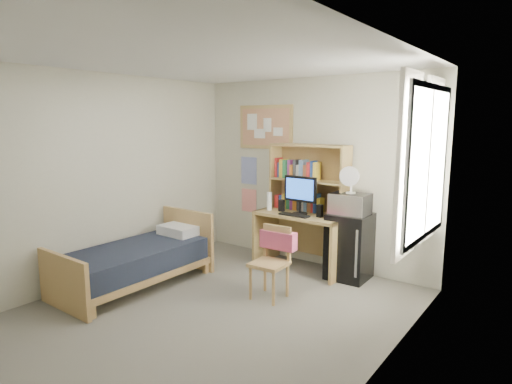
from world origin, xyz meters
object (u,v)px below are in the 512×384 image
Objects in this scene: speaker_right at (320,211)px; mini_fridge at (349,246)px; speaker_left at (282,205)px; monitor at (300,195)px; bulletin_board at (266,127)px; desk_chair at (269,263)px; desk_fan at (351,181)px; microwave at (350,204)px; bed at (134,266)px; desk at (302,241)px.

mini_fridge is at bearing 20.40° from speaker_right.
monitor is at bearing 0.00° from speaker_left.
bulletin_board is 2.31m from desk_chair.
desk_fan is (0.46, 1.12, 0.85)m from desk_chair.
mini_fridge is 5.20× the size of speaker_right.
bulletin_board is at bearing 124.01° from desk_chair.
bulletin_board is at bearing 168.19° from microwave.
microwave is (0.46, 1.12, 0.57)m from desk_chair.
desk_fan is at bearing 42.14° from bed.
bulletin_board is at bearing 76.72° from bed.
desk_fan is (0.67, 0.04, 0.88)m from desk.
desk_chair is at bearing -113.73° from desk_fan.
bulletin_board reaches higher than speaker_left.
desk is 0.56m from speaker_left.
mini_fridge is 0.91m from monitor.
speaker_left is at bearing 58.97° from bed.
mini_fridge is (1.51, -0.25, -1.50)m from bulletin_board.
desk_chair is 1.34m from microwave.
desk_chair is at bearing -93.69° from speaker_right.
speaker_left reaches higher than desk_chair.
microwave is at bearing -10.31° from bulletin_board.
desk is at bearing 11.31° from speaker_left.
desk_fan is at bearing 0.00° from microwave.
desk_chair is (1.05, -1.40, -1.51)m from bulletin_board.
monitor reaches higher than desk.
monitor is (-0.21, 1.02, 0.62)m from desk_chair.
desk_fan is at bearing 6.86° from speaker_left.
bed is 3.91× the size of microwave.
bed is at bearing -126.96° from monitor.
speaker_left is 0.60m from speaker_right.
speaker_right is at bearing -11.31° from desk.
microwave is (2.01, 1.80, 0.74)m from bed.
bed is at bearing -132.81° from speaker_right.
speaker_right is at bearing 46.20° from bed.
bed is 2.88m from desk_fan.
bed is at bearing -120.05° from speaker_left.
bulletin_board reaches higher than mini_fridge.
speaker_right is at bearing -165.22° from microwave.
desk is 1.47× the size of mini_fridge.
microwave is at bearing 17.56° from speaker_right.
monitor reaches higher than microwave.
bulletin_board is 1.80m from microwave.
desk is 4.07× the size of desk_fan.
mini_fridge is (0.67, 0.06, 0.04)m from desk.
speaker_left is at bearing -175.93° from desk_fan.
desk_fan is (0.37, 0.11, 0.41)m from speaker_right.
desk_chair is 1.63× the size of monitor.
mini_fridge is at bearing 6.53° from desk.
speaker_right is (0.30, -0.01, -0.17)m from monitor.
mini_fridge is at bearing 11.56° from monitor.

